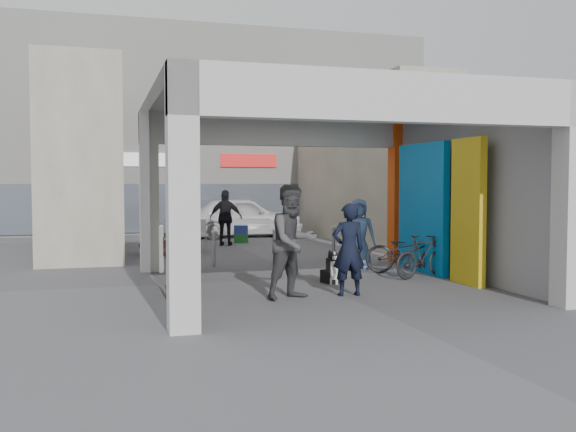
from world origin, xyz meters
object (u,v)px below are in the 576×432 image
object	(u,v)px
man_elderly	(358,233)
man_crates	(226,218)
man_with_dog	(348,250)
border_collie	(332,270)
man_back_turned	(293,242)
bicycle_front	(408,251)
produce_stand	(162,243)
cafe_set	(179,242)
bicycle_rear	(423,256)
white_van	(243,217)

from	to	relation	value
man_elderly	man_crates	xyz separation A→B (m)	(-1.91, 6.04, 0.07)
man_with_dog	border_collie	bearing A→B (deg)	-95.59
man_back_turned	bicycle_front	world-z (taller)	man_back_turned
man_with_dog	man_crates	xyz separation A→B (m)	(-0.38, 9.28, 0.06)
man_back_turned	man_crates	distance (m)	9.30
produce_stand	cafe_set	bearing A→B (deg)	39.00
man_back_turned	bicycle_front	bearing A→B (deg)	14.22
produce_stand	man_back_turned	bearing A→B (deg)	-62.83
man_back_turned	bicycle_rear	bearing A→B (deg)	4.93
man_elderly	man_with_dog	bearing A→B (deg)	-95.29
cafe_set	white_van	xyz separation A→B (m)	(2.80, 4.64, 0.41)
produce_stand	border_collie	world-z (taller)	produce_stand
man_crates	white_van	bearing A→B (deg)	-91.77
man_back_turned	bicycle_rear	size ratio (longest dim) A/B	1.29
cafe_set	man_with_dog	bearing A→B (deg)	-74.92
man_with_dog	man_crates	world-z (taller)	man_crates
man_crates	bicycle_rear	world-z (taller)	man_crates
man_back_turned	bicycle_rear	distance (m)	3.60
man_elderly	bicycle_rear	bearing A→B (deg)	-47.97
cafe_set	man_back_turned	bearing A→B (deg)	-82.24
produce_stand	man_elderly	world-z (taller)	man_elderly
border_collie	man_elderly	xyz separation A→B (m)	(1.35, 1.91, 0.53)
man_with_dog	bicycle_front	size ratio (longest dim) A/B	0.89
man_with_dog	white_van	distance (m)	12.17
produce_stand	bicycle_front	xyz separation A→B (m)	(4.74, -5.12, 0.15)
bicycle_front	produce_stand	bearing A→B (deg)	63.18
border_collie	man_back_turned	xyz separation A→B (m)	(-1.18, -1.33, 0.69)
produce_stand	man_back_turned	world-z (taller)	man_back_turned
man_back_turned	man_elderly	size ratio (longest dim) A/B	1.21
cafe_set	produce_stand	bearing A→B (deg)	-156.53
man_back_turned	bicycle_front	xyz separation A→B (m)	(3.23, 2.19, -0.49)
man_with_dog	produce_stand	bearing A→B (deg)	-68.96
border_collie	bicycle_front	distance (m)	2.23
man_back_turned	bicycle_front	distance (m)	3.93
produce_stand	white_van	world-z (taller)	white_van
cafe_set	produce_stand	distance (m)	0.53
cafe_set	bicycle_rear	world-z (taller)	cafe_set
bicycle_rear	produce_stand	bearing A→B (deg)	21.84
bicycle_rear	white_van	xyz separation A→B (m)	(-1.45, 10.66, 0.28)
border_collie	man_back_turned	size ratio (longest dim) A/B	0.35
bicycle_front	man_crates	bearing A→B (deg)	40.64
bicycle_front	white_van	bearing A→B (deg)	28.70
man_crates	bicycle_front	size ratio (longest dim) A/B	0.96
produce_stand	bicycle_front	distance (m)	6.98
man_elderly	bicycle_rear	world-z (taller)	man_elderly
man_elderly	bicycle_rear	size ratio (longest dim) A/B	1.06
border_collie	bicycle_rear	bearing A→B (deg)	-12.46
man_with_dog	bicycle_front	world-z (taller)	man_with_dog
man_back_turned	man_crates	bearing A→B (deg)	66.32
cafe_set	man_with_dog	size ratio (longest dim) A/B	0.94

